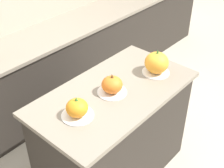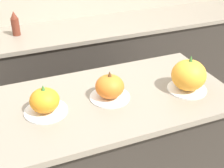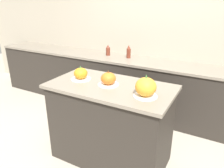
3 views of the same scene
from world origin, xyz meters
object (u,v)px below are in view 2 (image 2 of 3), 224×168
at_px(pumpkin_cake_left, 45,102).
at_px(pumpkin_cake_right, 189,76).
at_px(pumpkin_cake_center, 109,87).
at_px(bottle_tall, 15,24).

xyz_separation_m(pumpkin_cake_left, pumpkin_cake_right, (0.81, -0.09, 0.03)).
distance_m(pumpkin_cake_left, pumpkin_cake_center, 0.36).
bearing_deg(pumpkin_cake_left, pumpkin_cake_right, -6.29).
height_order(pumpkin_cake_center, bottle_tall, bottle_tall).
xyz_separation_m(pumpkin_cake_left, bottle_tall, (0.01, 1.28, -0.00)).
relative_size(pumpkin_cake_left, bottle_tall, 1.09).
distance_m(pumpkin_cake_right, bottle_tall, 1.58).
height_order(pumpkin_cake_left, bottle_tall, bottle_tall).
height_order(pumpkin_cake_right, bottle_tall, pumpkin_cake_right).
xyz_separation_m(pumpkin_cake_center, bottle_tall, (-0.35, 1.27, -0.00)).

